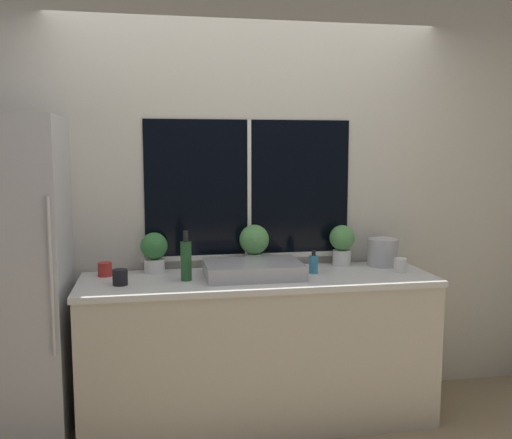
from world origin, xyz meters
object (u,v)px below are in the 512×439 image
at_px(kettle, 383,251).
at_px(sink, 253,269).
at_px(potted_plant_left, 154,250).
at_px(potted_plant_center, 254,242).
at_px(bottle_tall, 186,260).
at_px(soap_bottle, 314,264).
at_px(mug_black, 120,277).
at_px(mug_red, 105,269).
at_px(potted_plant_right, 342,242).
at_px(refrigerator, 2,283).
at_px(mug_white, 400,265).

bearing_deg(kettle, sink, -169.60).
relative_size(sink, potted_plant_left, 2.30).
height_order(potted_plant_center, kettle, potted_plant_center).
bearing_deg(potted_plant_left, bottle_tall, -54.37).
bearing_deg(sink, kettle, 10.40).
bearing_deg(kettle, soap_bottle, -164.28).
relative_size(soap_bottle, bottle_tall, 0.49).
bearing_deg(potted_plant_center, sink, -102.11).
distance_m(mug_black, mug_red, 0.27).
relative_size(potted_plant_right, soap_bottle, 1.86).
bearing_deg(bottle_tall, mug_black, -172.51).
bearing_deg(refrigerator, kettle, 3.56).
height_order(bottle_tall, mug_white, bottle_tall).
height_order(potted_plant_right, soap_bottle, potted_plant_right).
distance_m(refrigerator, mug_red, 0.57).
bearing_deg(mug_white, refrigerator, 178.45).
bearing_deg(kettle, mug_red, 179.74).
xyz_separation_m(mug_black, mug_red, (-0.10, 0.25, -0.00)).
distance_m(potted_plant_left, mug_black, 0.37).
relative_size(sink, mug_red, 6.81).
height_order(refrigerator, potted_plant_center, refrigerator).
distance_m(bottle_tall, mug_black, 0.39).
bearing_deg(bottle_tall, potted_plant_center, 29.42).
xyz_separation_m(sink, mug_red, (-0.88, 0.17, -0.00)).
bearing_deg(soap_bottle, potted_plant_right, 39.23).
relative_size(sink, potted_plant_right, 2.16).
bearing_deg(sink, bottle_tall, -176.12).
xyz_separation_m(potted_plant_center, soap_bottle, (0.34, -0.21, -0.11)).
bearing_deg(mug_red, refrigerator, -164.48).
relative_size(mug_red, kettle, 0.43).
height_order(potted_plant_right, mug_red, potted_plant_right).
bearing_deg(refrigerator, mug_black, -8.41).
relative_size(soap_bottle, mug_black, 1.61).
distance_m(refrigerator, potted_plant_left, 0.88).
height_order(potted_plant_right, mug_white, potted_plant_right).
bearing_deg(mug_white, potted_plant_left, 169.85).
bearing_deg(potted_plant_right, refrigerator, -174.29).
bearing_deg(sink, refrigerator, 179.20).
bearing_deg(refrigerator, mug_red, 15.52).
distance_m(refrigerator, mug_white, 2.37).
distance_m(potted_plant_left, mug_red, 0.32).
height_order(refrigerator, potted_plant_left, refrigerator).
distance_m(soap_bottle, mug_red, 1.28).
relative_size(bottle_tall, mug_black, 3.27).
bearing_deg(potted_plant_right, potted_plant_center, 180.00).
relative_size(refrigerator, potted_plant_center, 6.52).
height_order(potted_plant_center, mug_white, potted_plant_center).
relative_size(refrigerator, bottle_tall, 6.34).
xyz_separation_m(potted_plant_center, mug_black, (-0.83, -0.30, -0.13)).
xyz_separation_m(sink, bottle_tall, (-0.40, -0.03, 0.08)).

